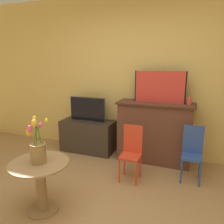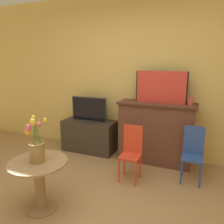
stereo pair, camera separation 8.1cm
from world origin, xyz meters
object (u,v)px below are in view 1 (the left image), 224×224
object	(u,v)px
chair_red	(132,150)
vase_tulips	(38,148)
tv_monitor	(87,110)
painting	(160,87)
chair_blue	(192,150)

from	to	relation	value
chair_red	vase_tulips	world-z (taller)	vase_tulips
tv_monitor	vase_tulips	world-z (taller)	vase_tulips
painting	chair_blue	bearing A→B (deg)	-37.93
tv_monitor	chair_blue	xyz separation A→B (m)	(1.79, -0.40, -0.35)
painting	chair_red	distance (m)	1.08
painting	vase_tulips	size ratio (longest dim) A/B	1.61
painting	chair_blue	world-z (taller)	painting
tv_monitor	chair_blue	bearing A→B (deg)	-12.61
painting	chair_red	xyz separation A→B (m)	(-0.24, -0.69, -0.80)
painting	tv_monitor	world-z (taller)	painting
chair_red	chair_blue	distance (m)	0.83
tv_monitor	vase_tulips	size ratio (longest dim) A/B	1.37
chair_blue	vase_tulips	xyz separation A→B (m)	(-1.52, -1.28, 0.31)
tv_monitor	painting	bearing A→B (deg)	1.05
chair_red	vase_tulips	distance (m)	1.29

